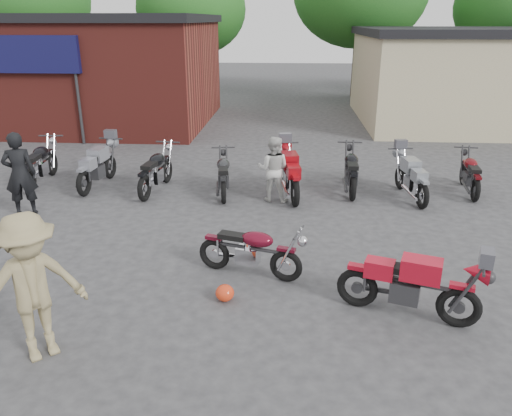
# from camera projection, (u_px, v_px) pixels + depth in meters

# --- Properties ---
(ground) EXTENTS (90.00, 90.00, 0.00)m
(ground) POSITION_uv_depth(u_px,v_px,m) (255.00, 299.00, 7.78)
(ground) COLOR #333335
(brick_building) EXTENTS (12.00, 8.00, 4.00)m
(brick_building) POSITION_uv_depth(u_px,v_px,m) (63.00, 73.00, 20.70)
(brick_building) COLOR maroon
(brick_building) RESTS_ON ground
(stucco_building) EXTENTS (10.00, 8.00, 3.50)m
(stucco_building) POSITION_uv_depth(u_px,v_px,m) (485.00, 80.00, 20.62)
(stucco_building) COLOR tan
(stucco_building) RESTS_ON ground
(tree_0) EXTENTS (6.56, 6.56, 8.20)m
(tree_0) POSITION_uv_depth(u_px,v_px,m) (32.00, 19.00, 27.74)
(tree_0) COLOR #185A1A
(tree_0) RESTS_ON ground
(tree_1) EXTENTS (5.92, 5.92, 7.40)m
(tree_1) POSITION_uv_depth(u_px,v_px,m) (192.00, 27.00, 27.31)
(tree_1) COLOR #185A1A
(tree_1) RESTS_ON ground
(tree_2) EXTENTS (7.04, 7.04, 8.80)m
(tree_2) POSITION_uv_depth(u_px,v_px,m) (359.00, 13.00, 26.49)
(tree_2) COLOR #185A1A
(tree_2) RESTS_ON ground
(tree_3) EXTENTS (6.08, 6.08, 7.60)m
(tree_3) POSITION_uv_depth(u_px,v_px,m) (512.00, 25.00, 26.20)
(tree_3) COLOR #185A1A
(tree_3) RESTS_ON ground
(vintage_motorcycle) EXTENTS (1.88, 1.07, 1.04)m
(vintage_motorcycle) POSITION_uv_depth(u_px,v_px,m) (251.00, 248.00, 8.32)
(vintage_motorcycle) COLOR #590B1B
(vintage_motorcycle) RESTS_ON ground
(sportbike) EXTENTS (2.07, 1.25, 1.14)m
(sportbike) POSITION_uv_depth(u_px,v_px,m) (411.00, 282.00, 7.12)
(sportbike) COLOR red
(sportbike) RESTS_ON ground
(helmet) EXTENTS (0.38, 0.38, 0.27)m
(helmet) POSITION_uv_depth(u_px,v_px,m) (225.00, 293.00, 7.69)
(helmet) COLOR red
(helmet) RESTS_ON ground
(person_dark) EXTENTS (0.79, 0.64, 1.86)m
(person_dark) POSITION_uv_depth(u_px,v_px,m) (20.00, 174.00, 10.86)
(person_dark) COLOR black
(person_dark) RESTS_ON ground
(person_light) EXTENTS (0.85, 0.71, 1.56)m
(person_light) POSITION_uv_depth(u_px,v_px,m) (273.00, 169.00, 11.73)
(person_light) COLOR beige
(person_light) RESTS_ON ground
(person_tan) EXTENTS (1.44, 1.38, 1.97)m
(person_tan) POSITION_uv_depth(u_px,v_px,m) (32.00, 288.00, 6.14)
(person_tan) COLOR #94845B
(person_tan) RESTS_ON ground
(row_bike_0) EXTENTS (0.86, 2.13, 1.21)m
(row_bike_0) POSITION_uv_depth(u_px,v_px,m) (40.00, 161.00, 13.07)
(row_bike_0) COLOR black
(row_bike_0) RESTS_ON ground
(row_bike_1) EXTENTS (0.86, 2.11, 1.19)m
(row_bike_1) POSITION_uv_depth(u_px,v_px,m) (97.00, 164.00, 12.82)
(row_bike_1) COLOR gray
(row_bike_1) RESTS_ON ground
(row_bike_2) EXTENTS (0.92, 2.11, 1.19)m
(row_bike_2) POSITION_uv_depth(u_px,v_px,m) (156.00, 168.00, 12.48)
(row_bike_2) COLOR black
(row_bike_2) RESTS_ON ground
(row_bike_3) EXTENTS (0.86, 1.95, 1.10)m
(row_bike_3) POSITION_uv_depth(u_px,v_px,m) (223.00, 172.00, 12.29)
(row_bike_3) COLOR #242527
(row_bike_3) RESTS_ON ground
(row_bike_4) EXTENTS (1.02, 2.22, 1.24)m
(row_bike_4) POSITION_uv_depth(u_px,v_px,m) (290.00, 171.00, 12.16)
(row_bike_4) COLOR #A10D16
(row_bike_4) RESTS_ON ground
(row_bike_5) EXTENTS (0.74, 2.05, 1.17)m
(row_bike_5) POSITION_uv_depth(u_px,v_px,m) (351.00, 168.00, 12.50)
(row_bike_5) COLOR black
(row_bike_5) RESTS_ON ground
(row_bike_6) EXTENTS (0.92, 2.04, 1.14)m
(row_bike_6) POSITION_uv_depth(u_px,v_px,m) (411.00, 175.00, 11.99)
(row_bike_6) COLOR gray
(row_bike_6) RESTS_ON ground
(row_bike_7) EXTENTS (0.82, 1.91, 1.08)m
(row_bike_7) POSITION_uv_depth(u_px,v_px,m) (471.00, 172.00, 12.39)
(row_bike_7) COLOR #5B0B10
(row_bike_7) RESTS_ON ground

